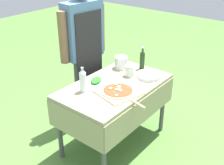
{
  "coord_description": "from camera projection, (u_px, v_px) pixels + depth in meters",
  "views": [
    {
      "loc": [
        -1.99,
        -1.56,
        2.06
      ],
      "look_at": [
        -0.04,
        0.0,
        0.78
      ],
      "focal_mm": 45.0,
      "sensor_mm": 36.0,
      "label": 1
    }
  ],
  "objects": [
    {
      "name": "ground_plane",
      "position": [
        114.0,
        142.0,
        3.19
      ],
      "size": [
        12.0,
        12.0,
        0.0
      ],
      "primitive_type": "plane",
      "color": "#517F38"
    },
    {
      "name": "herb_container",
      "position": [
        96.0,
        81.0,
        2.88
      ],
      "size": [
        0.23,
        0.19,
        0.04
      ],
      "rotation": [
        0.0,
        0.0,
        0.41
      ],
      "color": "silver",
      "rests_on": "prep_table"
    },
    {
      "name": "water_bottle",
      "position": [
        83.0,
        80.0,
        2.67
      ],
      "size": [
        0.07,
        0.07,
        0.25
      ],
      "color": "silver",
      "rests_on": "prep_table"
    },
    {
      "name": "mixing_tub",
      "position": [
        121.0,
        62.0,
        3.18
      ],
      "size": [
        0.15,
        0.15,
        0.14
      ],
      "primitive_type": "cylinder",
      "color": "silver",
      "rests_on": "prep_table"
    },
    {
      "name": "person_cook",
      "position": [
        84.0,
        44.0,
        3.18
      ],
      "size": [
        0.63,
        0.25,
        1.68
      ],
      "rotation": [
        0.0,
        0.0,
        3.03
      ],
      "color": "#4C4C51",
      "rests_on": "ground"
    },
    {
      "name": "pizza_on_peel",
      "position": [
        118.0,
        92.0,
        2.69
      ],
      "size": [
        0.44,
        0.59,
        0.05
      ],
      "rotation": [
        0.0,
        0.0,
        -0.23
      ],
      "color": "#D1B27F",
      "rests_on": "prep_table"
    },
    {
      "name": "sauce_jar",
      "position": [
        129.0,
        71.0,
        3.0
      ],
      "size": [
        0.1,
        0.1,
        0.12
      ],
      "color": "silver",
      "rests_on": "prep_table"
    },
    {
      "name": "prep_table",
      "position": [
        115.0,
        93.0,
        2.9
      ],
      "size": [
        1.19,
        0.72,
        0.74
      ],
      "color": "gray",
      "rests_on": "ground"
    },
    {
      "name": "oil_bottle",
      "position": [
        142.0,
        60.0,
        3.14
      ],
      "size": [
        0.06,
        0.06,
        0.26
      ],
      "color": "black",
      "rests_on": "prep_table"
    },
    {
      "name": "plate_stack",
      "position": [
        149.0,
        76.0,
        2.99
      ],
      "size": [
        0.27,
        0.27,
        0.04
      ],
      "color": "white",
      "rests_on": "prep_table"
    }
  ]
}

